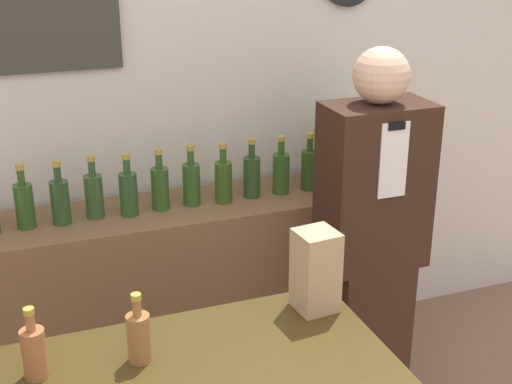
% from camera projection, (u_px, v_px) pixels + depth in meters
% --- Properties ---
extents(back_wall, '(5.20, 0.09, 2.70)m').
position_uv_depth(back_wall, '(167.00, 92.00, 3.24)').
color(back_wall, silver).
rests_on(back_wall, ground_plane).
extents(back_shelf, '(1.92, 0.43, 0.91)m').
position_uv_depth(back_shelf, '(202.00, 293.00, 3.35)').
color(back_shelf, brown).
rests_on(back_shelf, ground_plane).
extents(shopkeeper, '(0.42, 0.26, 1.66)m').
position_uv_depth(shopkeeper, '(370.00, 249.00, 2.93)').
color(shopkeeper, '#331E14').
rests_on(shopkeeper, ground_plane).
extents(potted_plant, '(0.33, 0.33, 0.41)m').
position_uv_depth(potted_plant, '(354.00, 139.00, 3.33)').
color(potted_plant, '#B27047').
rests_on(potted_plant, back_shelf).
extents(paper_bag, '(0.14, 0.14, 0.27)m').
position_uv_depth(paper_bag, '(316.00, 271.00, 2.24)').
color(paper_bag, tan).
rests_on(paper_bag, display_counter).
extents(counter_bottle_1, '(0.07, 0.07, 0.21)m').
position_uv_depth(counter_bottle_1, '(34.00, 351.00, 1.92)').
color(counter_bottle_1, '#A66539').
rests_on(counter_bottle_1, display_counter).
extents(counter_bottle_2, '(0.07, 0.07, 0.21)m').
position_uv_depth(counter_bottle_2, '(139.00, 336.00, 1.99)').
color(counter_bottle_2, '#9C6736').
rests_on(counter_bottle_2, display_counter).
extents(shelf_bottle_1, '(0.08, 0.08, 0.27)m').
position_uv_depth(shelf_bottle_1, '(24.00, 204.00, 2.90)').
color(shelf_bottle_1, '#2D5522').
rests_on(shelf_bottle_1, back_shelf).
extents(shelf_bottle_2, '(0.08, 0.08, 0.27)m').
position_uv_depth(shelf_bottle_2, '(60.00, 200.00, 2.94)').
color(shelf_bottle_2, '#2A4E27').
rests_on(shelf_bottle_2, back_shelf).
extents(shelf_bottle_3, '(0.08, 0.08, 0.27)m').
position_uv_depth(shelf_bottle_3, '(94.00, 194.00, 3.00)').
color(shelf_bottle_3, '#305229').
rests_on(shelf_bottle_3, back_shelf).
extents(shelf_bottle_4, '(0.08, 0.08, 0.27)m').
position_uv_depth(shelf_bottle_4, '(128.00, 192.00, 3.03)').
color(shelf_bottle_4, '#2A5329').
rests_on(shelf_bottle_4, back_shelf).
extents(shelf_bottle_5, '(0.08, 0.08, 0.27)m').
position_uv_depth(shelf_bottle_5, '(160.00, 187.00, 3.09)').
color(shelf_bottle_5, '#2F5621').
rests_on(shelf_bottle_5, back_shelf).
extents(shelf_bottle_6, '(0.08, 0.08, 0.27)m').
position_uv_depth(shelf_bottle_6, '(191.00, 183.00, 3.14)').
color(shelf_bottle_6, '#2E5722').
rests_on(shelf_bottle_6, back_shelf).
extents(shelf_bottle_7, '(0.08, 0.08, 0.27)m').
position_uv_depth(shelf_bottle_7, '(223.00, 180.00, 3.16)').
color(shelf_bottle_7, '#33541C').
rests_on(shelf_bottle_7, back_shelf).
extents(shelf_bottle_8, '(0.08, 0.08, 0.27)m').
position_uv_depth(shelf_bottle_8, '(252.00, 175.00, 3.23)').
color(shelf_bottle_8, '#294A24').
rests_on(shelf_bottle_8, back_shelf).
extents(shelf_bottle_9, '(0.08, 0.08, 0.27)m').
position_uv_depth(shelf_bottle_9, '(281.00, 172.00, 3.27)').
color(shelf_bottle_9, '#2D551E').
rests_on(shelf_bottle_9, back_shelf).
extents(shelf_bottle_10, '(0.08, 0.08, 0.27)m').
position_uv_depth(shelf_bottle_10, '(309.00, 168.00, 3.31)').
color(shelf_bottle_10, '#294A1D').
rests_on(shelf_bottle_10, back_shelf).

